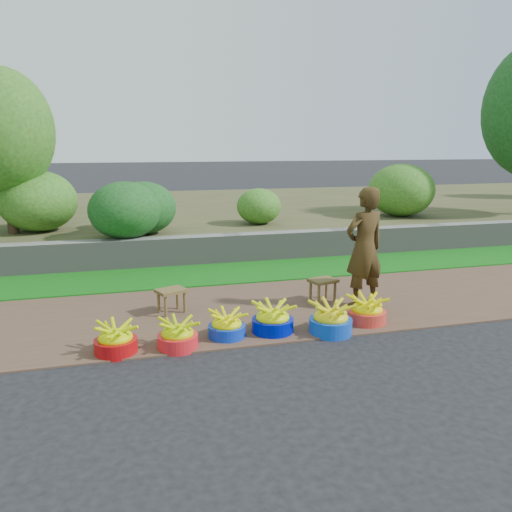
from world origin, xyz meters
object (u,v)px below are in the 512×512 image
object	(u,v)px
basin_d	(273,320)
stool_left	(171,294)
basin_a	(116,340)
basin_b	(178,336)
basin_f	(367,311)
stool_right	(323,284)
basin_c	(227,326)
vendor_woman	(364,248)
basin_e	(331,320)

from	to	relation	value
basin_d	stool_left	size ratio (longest dim) A/B	1.11
basin_a	basin_b	bearing A→B (deg)	-3.11
basin_f	stool_right	bearing A→B (deg)	102.18
basin_a	basin_f	xyz separation A→B (m)	(3.07, 0.14, 0.01)
basin_a	basin_d	world-z (taller)	basin_d
basin_c	vendor_woman	distance (m)	2.25
basin_b	basin_d	xyz separation A→B (m)	(1.16, 0.18, 0.02)
basin_f	stool_left	distance (m)	2.57
basin_b	basin_c	world-z (taller)	basin_b
vendor_woman	basin_b	bearing A→B (deg)	4.43
basin_e	stool_left	size ratio (longest dim) A/B	1.15
basin_c	stool_right	world-z (taller)	stool_right
stool_right	stool_left	bearing A→B (deg)	178.51
stool_left	stool_right	xyz separation A→B (m)	(2.15, -0.06, 0.00)
basin_b	basin_f	distance (m)	2.41
basin_c	basin_a	bearing A→B (deg)	-174.30
stool_left	basin_f	bearing A→B (deg)	-23.21
stool_left	stool_right	world-z (taller)	stool_right
basin_a	stool_right	distance (m)	3.07
basin_a	basin_e	world-z (taller)	basin_e
basin_c	stool_left	bearing A→B (deg)	117.86
basin_a	basin_b	xyz separation A→B (m)	(0.67, -0.04, -0.00)
basin_b	stool_left	xyz separation A→B (m)	(0.05, 1.18, 0.13)
basin_f	stool_right	xyz separation A→B (m)	(-0.21, 0.95, 0.12)
stool_left	vendor_woman	world-z (taller)	vendor_woman
basin_c	stool_right	size ratio (longest dim) A/B	1.02
basin_f	vendor_woman	xyz separation A→B (m)	(0.24, 0.60, 0.69)
basin_c	stool_right	bearing A→B (deg)	31.00
basin_f	vendor_woman	world-z (taller)	vendor_woman
basin_b	stool_right	distance (m)	2.48
basin_b	basin_c	distance (m)	0.61
basin_d	stool_left	world-z (taller)	basin_d
basin_c	basin_f	world-z (taller)	basin_f
basin_b	basin_d	bearing A→B (deg)	8.74
basin_d	basin_f	bearing A→B (deg)	-0.19
basin_a	vendor_woman	bearing A→B (deg)	12.53
basin_d	basin_e	bearing A→B (deg)	-16.38
basin_b	basin_d	size ratio (longest dim) A/B	0.90
basin_b	basin_f	bearing A→B (deg)	4.14
basin_b	basin_f	world-z (taller)	basin_f
vendor_woman	basin_c	bearing A→B (deg)	4.72
basin_d	vendor_woman	bearing A→B (deg)	21.80
basin_a	vendor_woman	distance (m)	3.46
basin_e	stool_right	xyz separation A→B (m)	(0.37, 1.15, 0.11)
basin_b	stool_left	size ratio (longest dim) A/B	1.00
basin_d	stool_right	world-z (taller)	basin_d
vendor_woman	basin_a	bearing A→B (deg)	0.68
basin_b	stool_right	size ratio (longest dim) A/B	1.05
basin_a	basin_c	distance (m)	1.27
stool_left	vendor_woman	bearing A→B (deg)	-9.05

